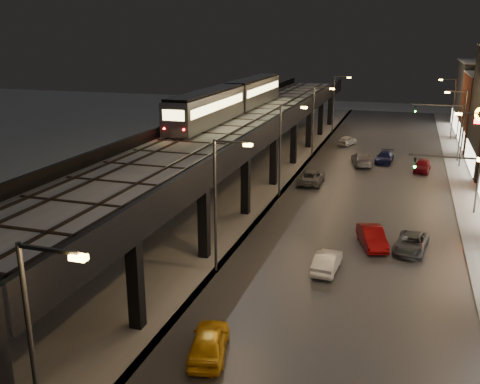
% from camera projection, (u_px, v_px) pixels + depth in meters
% --- Properties ---
extents(road_surface, '(17.00, 120.00, 0.06)m').
position_uv_depth(road_surface, '(368.00, 192.00, 53.66)').
color(road_surface, '#46474D').
rests_on(road_surface, ground).
extents(sidewalk_right, '(4.00, 120.00, 0.14)m').
position_uv_depth(sidewalk_right, '(475.00, 201.00, 50.75)').
color(sidewalk_right, '#9FA1A8').
rests_on(sidewalk_right, ground).
extents(under_viaduct_pavement, '(11.00, 120.00, 0.06)m').
position_uv_depth(under_viaduct_pavement, '(240.00, 181.00, 57.56)').
color(under_viaduct_pavement, '#9FA1A8').
rests_on(under_viaduct_pavement, ground).
extents(elevated_viaduct, '(9.00, 100.00, 6.30)m').
position_uv_depth(elevated_viaduct, '(230.00, 135.00, 53.08)').
color(elevated_viaduct, black).
rests_on(elevated_viaduct, ground).
extents(viaduct_trackbed, '(8.40, 100.00, 0.32)m').
position_uv_depth(viaduct_trackbed, '(230.00, 127.00, 52.98)').
color(viaduct_trackbed, '#B2B7C1').
rests_on(viaduct_trackbed, elevated_viaduct).
extents(viaduct_parapet_streetside, '(0.30, 100.00, 1.10)m').
position_uv_depth(viaduct_parapet_streetside, '(273.00, 125.00, 51.61)').
color(viaduct_parapet_streetside, black).
rests_on(viaduct_parapet_streetside, elevated_viaduct).
extents(viaduct_parapet_far, '(0.30, 100.00, 1.10)m').
position_uv_depth(viaduct_parapet_far, '(190.00, 121.00, 54.13)').
color(viaduct_parapet_far, black).
rests_on(viaduct_parapet_far, elevated_viaduct).
extents(streetlight_left_0, '(2.57, 0.28, 9.00)m').
position_uv_depth(streetlight_left_0, '(38.00, 348.00, 17.92)').
color(streetlight_left_0, '#38383A').
rests_on(streetlight_left_0, ground).
extents(streetlight_left_1, '(2.57, 0.28, 9.00)m').
position_uv_depth(streetlight_left_1, '(219.00, 197.00, 34.36)').
color(streetlight_left_1, '#38383A').
rests_on(streetlight_left_1, ground).
extents(streetlight_left_2, '(2.57, 0.28, 9.00)m').
position_uv_depth(streetlight_left_2, '(283.00, 144.00, 50.81)').
color(streetlight_left_2, '#38383A').
rests_on(streetlight_left_2, ground).
extents(streetlight_right_2, '(2.56, 0.28, 9.00)m').
position_uv_depth(streetlight_right_2, '(478.00, 156.00, 45.85)').
color(streetlight_right_2, '#38383A').
rests_on(streetlight_right_2, ground).
extents(streetlight_left_3, '(2.57, 0.28, 9.00)m').
position_uv_depth(streetlight_left_3, '(315.00, 117.00, 67.25)').
color(streetlight_left_3, '#38383A').
rests_on(streetlight_left_3, ground).
extents(streetlight_right_3, '(2.56, 0.28, 9.00)m').
position_uv_depth(streetlight_right_3, '(462.00, 124.00, 62.29)').
color(streetlight_right_3, '#38383A').
rests_on(streetlight_right_3, ground).
extents(streetlight_left_4, '(2.57, 0.28, 9.00)m').
position_uv_depth(streetlight_left_4, '(335.00, 100.00, 83.70)').
color(streetlight_left_4, '#38383A').
rests_on(streetlight_left_4, ground).
extents(streetlight_right_4, '(2.56, 0.28, 9.00)m').
position_uv_depth(streetlight_right_4, '(452.00, 105.00, 78.74)').
color(streetlight_right_4, '#38383A').
rests_on(streetlight_right_4, ground).
extents(traffic_light_rig_a, '(6.10, 0.34, 7.00)m').
position_uv_depth(traffic_light_rig_a, '(476.00, 192.00, 38.09)').
color(traffic_light_rig_a, '#38383A').
rests_on(traffic_light_rig_a, ground).
extents(traffic_light_rig_b, '(6.10, 0.34, 7.00)m').
position_uv_depth(traffic_light_rig_b, '(451.00, 125.00, 65.50)').
color(traffic_light_rig_b, '#38383A').
rests_on(traffic_light_rig_b, ground).
extents(subway_train, '(2.74, 33.09, 3.27)m').
position_uv_depth(subway_train, '(233.00, 98.00, 60.95)').
color(subway_train, gray).
rests_on(subway_train, viaduct_trackbed).
extents(car_taxi, '(2.66, 4.63, 1.48)m').
position_uv_depth(car_taxi, '(209.00, 343.00, 26.29)').
color(car_taxi, yellow).
rests_on(car_taxi, ground).
extents(car_near_white, '(1.64, 4.12, 1.33)m').
position_uv_depth(car_near_white, '(327.00, 262.00, 35.73)').
color(car_near_white, white).
rests_on(car_near_white, ground).
extents(car_mid_silver, '(2.49, 5.29, 1.46)m').
position_uv_depth(car_mid_silver, '(311.00, 177.00, 56.53)').
color(car_mid_silver, slate).
rests_on(car_mid_silver, ground).
extents(car_mid_dark, '(3.10, 5.55, 1.52)m').
position_uv_depth(car_mid_dark, '(361.00, 159.00, 64.37)').
color(car_mid_dark, '#92959C').
rests_on(car_mid_dark, ground).
extents(car_far_white, '(2.73, 4.27, 1.35)m').
position_uv_depth(car_far_white, '(347.00, 141.00, 75.93)').
color(car_far_white, white).
rests_on(car_far_white, ground).
extents(car_onc_silver, '(2.81, 4.73, 1.47)m').
position_uv_depth(car_onc_silver, '(372.00, 238.00, 39.78)').
color(car_onc_silver, maroon).
rests_on(car_onc_silver, ground).
extents(car_onc_dark, '(2.72, 4.78, 1.26)m').
position_uv_depth(car_onc_dark, '(411.00, 244.00, 38.87)').
color(car_onc_dark, '#494C54').
rests_on(car_onc_dark, ground).
extents(car_onc_white, '(2.28, 4.76, 1.34)m').
position_uv_depth(car_onc_white, '(384.00, 158.00, 65.59)').
color(car_onc_white, '#161A4C').
rests_on(car_onc_white, ground).
extents(car_onc_red, '(2.13, 4.36, 1.43)m').
position_uv_depth(car_onc_red, '(422.00, 166.00, 61.32)').
color(car_onc_red, maroon).
rests_on(car_onc_red, ground).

